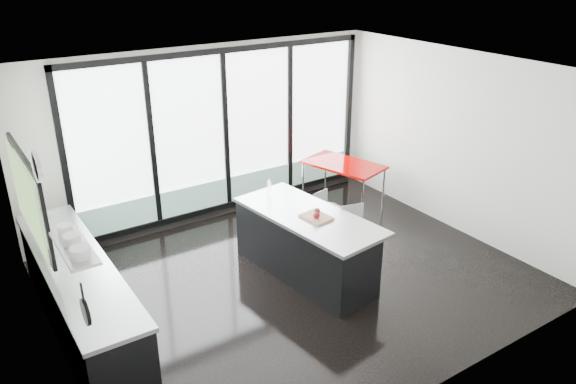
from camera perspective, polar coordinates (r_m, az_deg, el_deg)
floor at (r=7.73m, az=0.61°, el=-8.76°), size 6.00×5.00×0.00m
ceiling at (r=6.67m, az=0.72°, el=12.05°), size 6.00×5.00×0.00m
wall_back at (r=9.25m, az=-6.54°, el=5.38°), size 6.00×0.09×2.80m
wall_front at (r=5.41m, az=15.78°, el=-7.67°), size 6.00×0.00×2.80m
wall_left at (r=6.27m, az=-24.03°, el=-2.79°), size 0.26×5.00×2.80m
wall_right at (r=9.01m, az=16.74°, el=4.87°), size 0.00×5.00×2.80m
counter_cabinets at (r=6.93m, az=-20.29°, el=-10.00°), size 0.69×3.24×1.36m
island at (r=7.61m, az=1.69°, el=-5.39°), size 1.18×2.27×1.15m
bar_stool_near at (r=7.80m, az=6.86°, el=-5.55°), size 0.53×0.53×0.72m
bar_stool_far at (r=8.36m, az=3.95°, el=-3.54°), size 0.50×0.50×0.66m
red_table at (r=9.86m, az=5.59°, el=0.93°), size 1.12×1.52×0.72m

